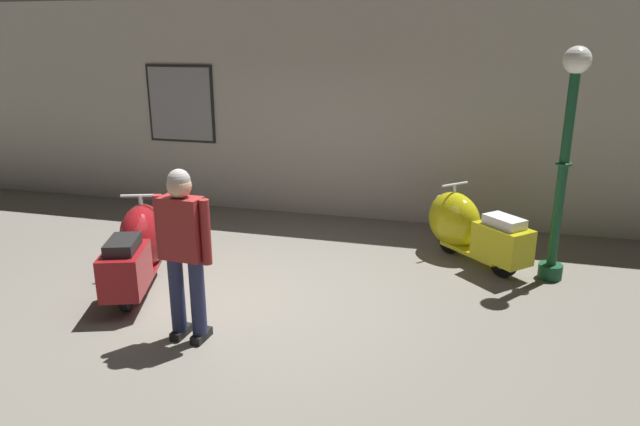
% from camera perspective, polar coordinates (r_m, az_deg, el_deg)
% --- Properties ---
extents(ground_plane, '(60.00, 60.00, 0.00)m').
position_cam_1_polar(ground_plane, '(6.33, -7.06, -9.10)').
color(ground_plane, slate).
extents(showroom_back_wall, '(18.00, 0.24, 3.38)m').
position_cam_1_polar(showroom_back_wall, '(9.10, 0.91, 10.20)').
color(showroom_back_wall, '#ADA89E').
rests_on(showroom_back_wall, ground).
extents(scooter_0, '(1.00, 1.73, 1.02)m').
position_cam_1_polar(scooter_0, '(6.93, -17.70, -3.28)').
color(scooter_0, black).
rests_on(scooter_0, ground).
extents(scooter_1, '(1.45, 1.44, 0.97)m').
position_cam_1_polar(scooter_1, '(7.59, 14.55, -1.42)').
color(scooter_1, black).
rests_on(scooter_1, ground).
extents(lamppost, '(0.30, 0.30, 2.71)m').
position_cam_1_polar(lamppost, '(7.05, 23.34, 5.63)').
color(lamppost, '#144728').
rests_on(lamppost, ground).
extents(visitor_0, '(0.57, 0.28, 1.68)m').
position_cam_1_polar(visitor_0, '(5.38, -13.49, -3.07)').
color(visitor_0, black).
rests_on(visitor_0, ground).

